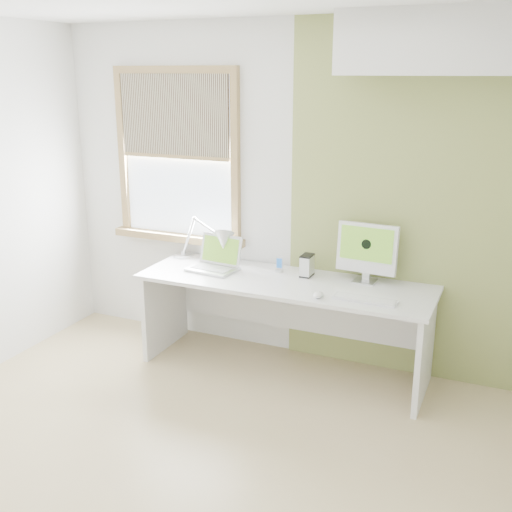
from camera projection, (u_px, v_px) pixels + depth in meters
The scene contains 12 objects.
room at pixel (176, 254), 3.22m from camera, with size 4.04×3.54×2.64m.
accent_wall at pixel (424, 206), 4.36m from camera, with size 2.00×0.02×2.60m, color #949F4D.
soffit at pixel (467, 40), 3.82m from camera, with size 1.60×0.40×0.42m, color white.
window at pixel (177, 157), 5.03m from camera, with size 1.20×0.14×1.42m.
desk at pixel (287, 302), 4.67m from camera, with size 2.20×0.70×0.73m.
desk_lamp at pixel (216, 242), 4.89m from camera, with size 0.62×0.30×0.36m.
laptop at pixel (216, 261), 4.81m from camera, with size 0.39×0.33×0.26m.
phone_dock at pixel (279, 268), 4.75m from camera, with size 0.07×0.07×0.12m.
external_drive at pixel (307, 265), 4.64m from camera, with size 0.08×0.13×0.17m.
imac at pixel (367, 250), 4.47m from camera, with size 0.45×0.16×0.44m.
keyboard at pixel (365, 299), 4.15m from camera, with size 0.43×0.13×0.02m.
mouse at pixel (318, 295), 4.22m from camera, with size 0.07×0.11×0.03m, color white.
Camera 1 is at (1.62, -2.66, 2.21)m, focal length 43.19 mm.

